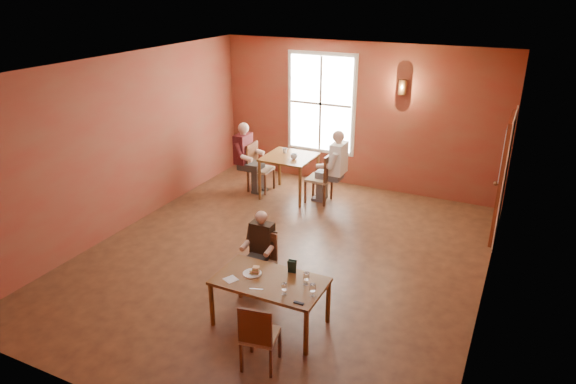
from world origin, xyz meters
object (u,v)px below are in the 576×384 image
at_px(chair_empty, 260,333).
at_px(diner_maroon, 259,159).
at_px(diner_main, 259,256).
at_px(chair_diner_maroon, 261,168).
at_px(chair_diner_main, 260,263).
at_px(diner_white, 321,168).
at_px(chair_diner_white, 319,178).
at_px(second_table, 289,176).
at_px(main_table, 270,302).

xyz_separation_m(chair_empty, diner_maroon, (-2.56, 4.67, 0.27)).
xyz_separation_m(diner_main, chair_diner_maroon, (-1.77, 3.32, -0.04)).
relative_size(chair_diner_main, chair_diner_maroon, 0.83).
bearing_deg(diner_white, chair_empty, -165.63).
bearing_deg(chair_diner_white, chair_empty, -165.29).
xyz_separation_m(second_table, diner_maroon, (-0.68, 0.00, 0.27)).
relative_size(second_table, chair_diner_maroon, 0.96).
bearing_deg(chair_diner_main, second_table, -71.21).
relative_size(diner_main, diner_white, 0.76).
xyz_separation_m(main_table, chair_empty, (0.26, -0.73, 0.11)).
height_order(chair_empty, chair_diner_maroon, chair_diner_maroon).
distance_m(diner_main, second_table, 3.51).
height_order(chair_diner_maroon, diner_maroon, diner_maroon).
bearing_deg(second_table, chair_diner_maroon, 180.00).
height_order(diner_main, chair_diner_maroon, diner_main).
relative_size(diner_white, diner_maroon, 1.02).
xyz_separation_m(main_table, chair_diner_white, (-0.97, 3.94, 0.17)).
height_order(diner_main, diner_white, diner_white).
height_order(chair_empty, diner_white, diner_white).
xyz_separation_m(chair_diner_main, diner_white, (-0.44, 3.29, 0.29)).
bearing_deg(diner_main, chair_diner_maroon, -61.95).
distance_m(second_table, chair_diner_maroon, 0.65).
height_order(second_table, chair_diner_white, chair_diner_white).
relative_size(chair_diner_main, second_table, 0.87).
bearing_deg(diner_maroon, second_table, 90.00).
bearing_deg(diner_main, chair_diner_white, -81.95).
xyz_separation_m(chair_diner_white, diner_maroon, (-1.33, 0.00, 0.20)).
relative_size(main_table, diner_main, 1.28).
relative_size(chair_empty, second_table, 0.90).
bearing_deg(second_table, chair_empty, -68.11).
relative_size(second_table, diner_white, 0.68).
relative_size(chair_diner_maroon, diner_maroon, 0.72).
bearing_deg(diner_white, diner_main, -172.46).
bearing_deg(diner_main, main_table, 128.88).
bearing_deg(main_table, chair_diner_maroon, 119.93).
relative_size(chair_diner_white, diner_maroon, 0.71).
xyz_separation_m(main_table, chair_diner_main, (-0.50, 0.65, 0.09)).
height_order(chair_diner_main, diner_maroon, diner_maroon).
relative_size(chair_diner_main, diner_maroon, 0.60).
height_order(chair_diner_main, diner_main, diner_main).
distance_m(chair_diner_white, diner_maroon, 1.34).
height_order(chair_diner_white, diner_white, diner_white).
relative_size(chair_diner_white, diner_white, 0.70).
bearing_deg(chair_diner_white, main_table, -166.18).
bearing_deg(diner_white, chair_diner_white, 90.00).
bearing_deg(second_table, chair_diner_white, 0.00).
distance_m(main_table, diner_main, 0.83).
bearing_deg(chair_empty, diner_main, 108.63).
bearing_deg(diner_maroon, diner_main, 28.45).
distance_m(chair_diner_main, second_table, 3.48).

